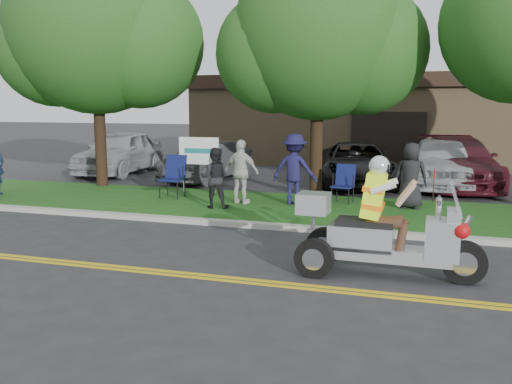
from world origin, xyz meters
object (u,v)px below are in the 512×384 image
(lawn_chair_b, at_px, (344,181))
(parked_car_right, at_px, (456,162))
(spectator_adult_mid, at_px, (215,178))
(parked_car_left, at_px, (207,161))
(parked_car_mid, at_px, (356,164))
(parked_car_far_right, at_px, (441,162))
(spectator_adult_right, at_px, (241,172))
(parked_car_far_left, at_px, (120,152))
(trike_scooter, at_px, (379,235))
(lawn_chair_a, at_px, (174,174))

(lawn_chair_b, relative_size, parked_car_right, 0.18)
(spectator_adult_mid, bearing_deg, parked_car_right, -143.48)
(spectator_adult_mid, relative_size, parked_car_left, 0.36)
(lawn_chair_b, relative_size, spectator_adult_mid, 0.66)
(parked_car_mid, relative_size, parked_car_far_right, 1.04)
(parked_car_mid, bearing_deg, spectator_adult_right, -127.80)
(parked_car_far_left, relative_size, parked_car_mid, 0.97)
(spectator_adult_right, height_order, parked_car_far_left, spectator_adult_right)
(trike_scooter, xyz_separation_m, spectator_adult_mid, (-4.42, 4.10, 0.20))
(parked_car_far_right, bearing_deg, parked_car_left, -175.05)
(lawn_chair_a, bearing_deg, spectator_adult_right, -11.79)
(parked_car_left, bearing_deg, parked_car_mid, 14.97)
(spectator_adult_mid, xyz_separation_m, parked_car_mid, (2.86, 5.69, -0.16))
(parked_car_left, xyz_separation_m, parked_car_right, (8.38, 1.25, 0.11))
(spectator_adult_mid, bearing_deg, lawn_chair_a, -44.50)
(spectator_adult_mid, relative_size, parked_car_right, 0.27)
(parked_car_left, relative_size, parked_car_mid, 0.83)
(spectator_adult_mid, bearing_deg, parked_car_far_right, -142.84)
(lawn_chair_b, relative_size, spectator_adult_right, 0.60)
(parked_car_far_right, bearing_deg, lawn_chair_b, -122.40)
(trike_scooter, distance_m, parked_car_far_left, 14.86)
(trike_scooter, relative_size, parked_car_far_right, 0.60)
(lawn_chair_a, distance_m, spectator_adult_right, 2.21)
(lawn_chair_a, height_order, parked_car_right, parked_car_right)
(spectator_adult_right, bearing_deg, parked_car_right, -123.76)
(parked_car_far_left, bearing_deg, lawn_chair_a, -50.74)
(lawn_chair_b, bearing_deg, parked_car_mid, 101.60)
(parked_car_far_left, distance_m, parked_car_left, 4.21)
(trike_scooter, distance_m, parked_car_mid, 9.91)
(lawn_chair_b, bearing_deg, parked_car_right, 65.82)
(lawn_chair_b, relative_size, parked_car_left, 0.24)
(lawn_chair_b, height_order, parked_car_mid, parked_car_mid)
(trike_scooter, bearing_deg, parked_car_far_right, 84.62)
(parked_car_mid, bearing_deg, parked_car_far_right, -5.63)
(parked_car_far_left, height_order, parked_car_left, parked_car_far_left)
(spectator_adult_mid, distance_m, parked_car_far_left, 8.83)
(lawn_chair_b, height_order, parked_car_left, parked_car_left)
(lawn_chair_b, xyz_separation_m, parked_car_far_right, (2.54, 4.21, 0.17))
(parked_car_mid, bearing_deg, spectator_adult_mid, -128.55)
(spectator_adult_right, xyz_separation_m, parked_car_far_right, (5.10, 5.24, -0.11))
(trike_scooter, xyz_separation_m, lawn_chair_b, (-1.40, 5.88, -0.00))
(lawn_chair_b, xyz_separation_m, parked_car_far_left, (-9.44, 4.28, 0.18))
(lawn_chair_b, xyz_separation_m, spectator_adult_right, (-2.56, -1.03, 0.28))
(parked_car_far_left, distance_m, parked_car_right, 12.49)
(lawn_chair_b, height_order, spectator_adult_mid, spectator_adult_mid)
(parked_car_far_left, xyz_separation_m, parked_car_left, (4.10, -0.93, -0.15))
(lawn_chair_a, xyz_separation_m, parked_car_left, (-0.61, 3.96, -0.07))
(spectator_adult_mid, relative_size, spectator_adult_right, 0.90)
(spectator_adult_right, height_order, parked_car_left, spectator_adult_right)
(spectator_adult_right, height_order, parked_car_far_right, spectator_adult_right)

